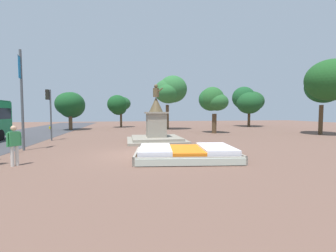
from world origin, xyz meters
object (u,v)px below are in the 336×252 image
object	(u,v)px
traffic_light_mid_block	(49,106)
kerb_bollard_north	(16,144)
statue_monument	(156,129)
flower_planter	(186,153)
banner_pole	(22,98)
pedestrian_near_planter	(14,143)

from	to	relation	value
traffic_light_mid_block	kerb_bollard_north	distance (m)	6.01
traffic_light_mid_block	kerb_bollard_north	bearing A→B (deg)	-90.61
statue_monument	traffic_light_mid_block	xyz separation A→B (m)	(-8.32, 2.13, 1.84)
flower_planter	kerb_bollard_north	size ratio (longest dim) A/B	5.46
kerb_bollard_north	statue_monument	bearing A→B (deg)	22.21
flower_planter	banner_pole	distance (m)	10.20
traffic_light_mid_block	banner_pole	xyz separation A→B (m)	(0.02, -4.82, 0.34)
flower_planter	pedestrian_near_planter	bearing A→B (deg)	-179.03
kerb_bollard_north	banner_pole	bearing A→B (deg)	83.58
statue_monument	banner_pole	size ratio (longest dim) A/B	0.75
banner_pole	pedestrian_near_planter	xyz separation A→B (m)	(1.37, -4.19, -2.14)
flower_planter	traffic_light_mid_block	bearing A→B (deg)	135.19
statue_monument	flower_planter	bearing A→B (deg)	-84.82
banner_pole	pedestrian_near_planter	bearing A→B (deg)	-71.90
kerb_bollard_north	traffic_light_mid_block	bearing A→B (deg)	89.39
pedestrian_near_planter	kerb_bollard_north	world-z (taller)	pedestrian_near_planter
traffic_light_mid_block	pedestrian_near_planter	xyz separation A→B (m)	(1.39, -9.00, -1.80)
flower_planter	traffic_light_mid_block	xyz separation A→B (m)	(-8.94, 8.88, 2.53)
pedestrian_near_planter	kerb_bollard_north	distance (m)	3.77
traffic_light_mid_block	pedestrian_near_planter	distance (m)	9.29
traffic_light_mid_block	kerb_bollard_north	xyz separation A→B (m)	(-0.06, -5.55, -2.29)
banner_pole	traffic_light_mid_block	bearing A→B (deg)	90.29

